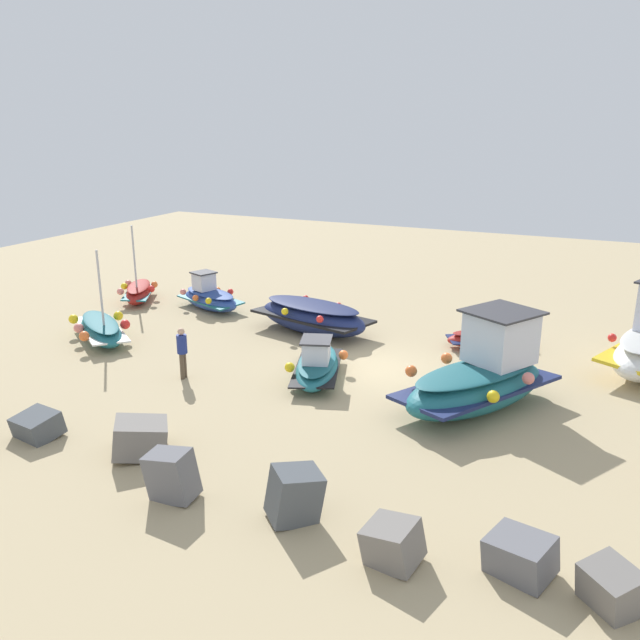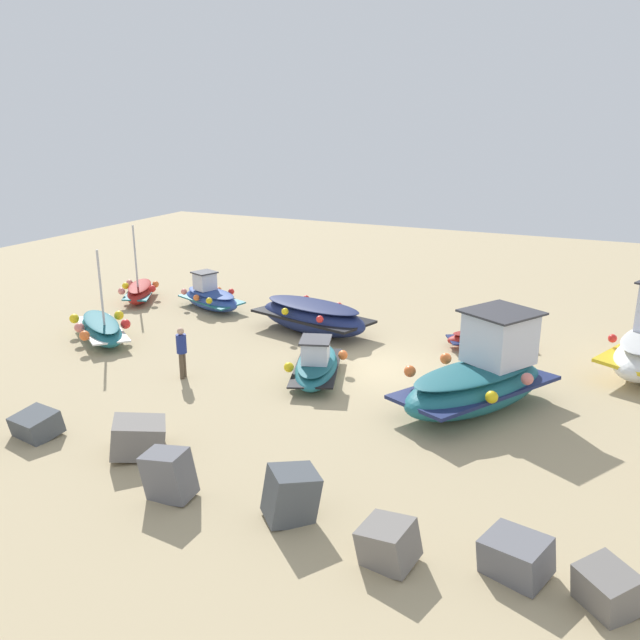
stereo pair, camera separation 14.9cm
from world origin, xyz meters
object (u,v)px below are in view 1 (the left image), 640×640
fishing_boat_3 (101,329)px  person_walking (182,350)px  fishing_boat_5 (210,297)px  fishing_boat_6 (139,292)px  fishing_boat_2 (481,377)px  fishing_boat_7 (317,365)px  fishing_boat_0 (312,316)px  fishing_boat_4 (490,339)px

fishing_boat_3 → person_walking: fishing_boat_3 is taller
fishing_boat_5 → fishing_boat_6: (3.59, 0.28, -0.08)m
fishing_boat_2 → fishing_boat_7: size_ratio=1.43×
fishing_boat_0 → fishing_boat_6: fishing_boat_6 is taller
fishing_boat_7 → person_walking: 4.25m
fishing_boat_2 → fishing_boat_5: 13.71m
fishing_boat_0 → fishing_boat_2: bearing=-16.4°
person_walking → fishing_boat_3: bearing=150.3°
fishing_boat_2 → fishing_boat_6: size_ratio=1.54×
fishing_boat_2 → fishing_boat_3: (13.92, -0.13, -0.50)m
fishing_boat_7 → fishing_boat_5: bearing=-143.4°
fishing_boat_4 → fishing_boat_7: bearing=21.1°
fishing_boat_0 → fishing_boat_5: 5.52m
fishing_boat_7 → person_walking: bearing=-84.1°
person_walking → fishing_boat_2: bearing=0.6°
person_walking → fishing_boat_4: bearing=30.2°
fishing_boat_5 → fishing_boat_7: (-7.53, 5.24, -0.06)m
fishing_boat_4 → fishing_boat_7: 6.80m
fishing_boat_5 → fishing_boat_7: size_ratio=0.95×
fishing_boat_3 → fishing_boat_0: bearing=-112.3°
fishing_boat_2 → fishing_boat_3: fishing_boat_3 is taller
fishing_boat_0 → fishing_boat_2: 8.36m
fishing_boat_2 → fishing_boat_3: bearing=119.1°
fishing_boat_0 → fishing_boat_6: (9.00, -0.82, -0.22)m
fishing_boat_3 → fishing_boat_4: fishing_boat_3 is taller
fishing_boat_2 → fishing_boat_6: 16.99m
fishing_boat_6 → fishing_boat_0: bearing=-125.1°
fishing_boat_3 → fishing_boat_5: fishing_boat_3 is taller
fishing_boat_6 → fishing_boat_4: bearing=-119.0°
fishing_boat_3 → person_walking: 5.32m
fishing_boat_2 → fishing_boat_5: size_ratio=1.51×
fishing_boat_4 → person_walking: bearing=11.5°
fishing_boat_2 → fishing_boat_4: bearing=37.3°
fishing_boat_3 → fishing_boat_6: size_ratio=1.11×
person_walking → fishing_boat_7: bearing=14.5°
fishing_boat_4 → fishing_boat_6: fishing_boat_6 is taller
fishing_boat_5 → fishing_boat_3: bearing=97.1°
fishing_boat_0 → fishing_boat_2: size_ratio=0.94×
fishing_boat_0 → fishing_boat_2: (-7.21, 4.22, 0.28)m
person_walking → fishing_boat_0: bearing=63.8°
fishing_boat_2 → fishing_boat_4: fishing_boat_2 is taller
fishing_boat_2 → fishing_boat_7: bearing=118.7°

